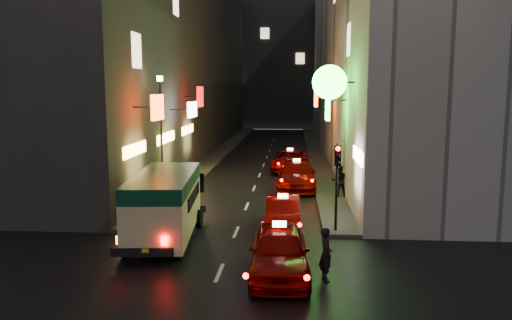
% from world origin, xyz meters
% --- Properties ---
extents(building_left, '(7.41, 52.00, 18.00)m').
position_xyz_m(building_left, '(-8.00, 33.99, 9.00)').
color(building_left, '#363431').
rests_on(building_left, ground).
extents(building_right, '(7.90, 52.00, 18.00)m').
position_xyz_m(building_right, '(8.00, 33.99, 9.00)').
color(building_right, '#B8B2A9').
rests_on(building_right, ground).
extents(building_far, '(30.00, 10.00, 22.00)m').
position_xyz_m(building_far, '(0.00, 66.00, 11.00)').
color(building_far, '#2E2E33').
rests_on(building_far, ground).
extents(sidewalk_left, '(1.50, 52.00, 0.15)m').
position_xyz_m(sidewalk_left, '(-4.25, 34.00, 0.07)').
color(sidewalk_left, '#42403E').
rests_on(sidewalk_left, ground).
extents(sidewalk_right, '(1.50, 52.00, 0.15)m').
position_xyz_m(sidewalk_right, '(4.25, 34.00, 0.07)').
color(sidewalk_right, '#42403E').
rests_on(sidewalk_right, ground).
extents(minibus, '(2.64, 6.18, 2.58)m').
position_xyz_m(minibus, '(-2.55, 7.23, 1.63)').
color(minibus, beige).
rests_on(minibus, ground).
extents(taxi_near, '(2.51, 5.72, 1.96)m').
position_xyz_m(taxi_near, '(1.89, 4.00, 0.90)').
color(taxi_near, '#800300').
rests_on(taxi_near, ground).
extents(taxi_second, '(2.09, 4.83, 1.69)m').
position_xyz_m(taxi_second, '(1.87, 9.17, 0.76)').
color(taxi_second, '#800300').
rests_on(taxi_second, ground).
extents(taxi_third, '(2.36, 5.76, 2.00)m').
position_xyz_m(taxi_third, '(2.47, 17.78, 0.92)').
color(taxi_third, '#800300').
rests_on(taxi_third, ground).
extents(taxi_far, '(2.50, 5.42, 1.85)m').
position_xyz_m(taxi_far, '(2.02, 24.04, 0.84)').
color(taxi_far, '#800300').
rests_on(taxi_far, ground).
extents(pedestrian_crossing, '(0.53, 0.69, 1.87)m').
position_xyz_m(pedestrian_crossing, '(3.30, 3.62, 0.93)').
color(pedestrian_crossing, black).
rests_on(pedestrian_crossing, ground).
extents(pedestrian_sidewalk, '(0.75, 0.53, 1.87)m').
position_xyz_m(pedestrian_sidewalk, '(4.69, 15.09, 1.08)').
color(pedestrian_sidewalk, black).
rests_on(pedestrian_sidewalk, sidewalk_right).
extents(traffic_light, '(0.26, 0.43, 3.50)m').
position_xyz_m(traffic_light, '(4.00, 8.47, 2.69)').
color(traffic_light, black).
rests_on(traffic_light, sidewalk_right).
extents(lamp_post, '(0.28, 0.28, 6.22)m').
position_xyz_m(lamp_post, '(-4.20, 13.00, 3.72)').
color(lamp_post, black).
rests_on(lamp_post, sidewalk_left).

